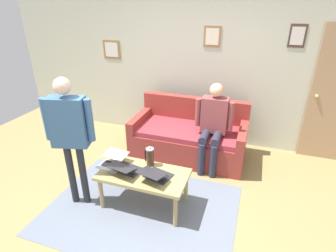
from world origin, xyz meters
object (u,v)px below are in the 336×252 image
at_px(laptop_right, 113,162).
at_px(couch, 189,137).
at_px(coffee_table, 144,177).
at_px(laptop_center, 156,175).
at_px(french_press, 150,157).
at_px(person_standing, 69,128).
at_px(person_seated, 213,122).
at_px(laptop_left, 125,168).

bearing_deg(laptop_right, couch, -115.89).
bearing_deg(coffee_table, laptop_center, 167.18).
relative_size(coffee_table, french_press, 4.02).
xyz_separation_m(couch, person_standing, (0.99, 1.56, 0.72)).
xyz_separation_m(french_press, person_standing, (0.79, 0.40, 0.44)).
bearing_deg(person_seated, french_press, 57.55).
bearing_deg(laptop_right, laptop_center, 172.33).
distance_m(coffee_table, person_standing, 1.02).
distance_m(laptop_center, person_standing, 1.10).
relative_size(couch, person_seated, 1.38).
xyz_separation_m(laptop_center, person_seated, (-0.43, -1.17, 0.22)).
relative_size(laptop_left, laptop_right, 1.13).
height_order(couch, person_seated, person_seated).
relative_size(coffee_table, person_standing, 0.65).
distance_m(laptop_center, person_seated, 1.26).
relative_size(couch, coffee_table, 1.68).
bearing_deg(laptop_right, french_press, -161.31).
relative_size(laptop_center, french_press, 1.59).
relative_size(couch, laptop_center, 4.24).
bearing_deg(laptop_left, laptop_right, -19.56).
height_order(couch, laptop_left, couch).
height_order(couch, laptop_right, couch).
height_order(person_standing, person_seated, person_standing).
bearing_deg(french_press, laptop_left, 45.37).
height_order(laptop_right, person_seated, person_seated).
distance_m(laptop_left, french_press, 0.33).
bearing_deg(coffee_table, person_seated, -118.20).
height_order(laptop_left, laptop_right, laptop_left).
bearing_deg(laptop_right, coffee_table, 174.46).
bearing_deg(laptop_left, french_press, -134.63).
bearing_deg(couch, laptop_right, 64.11).
distance_m(laptop_left, person_standing, 0.79).
bearing_deg(laptop_left, coffee_table, -170.63).
bearing_deg(laptop_right, person_seated, -133.65).
height_order(laptop_center, person_seated, person_seated).
height_order(couch, person_standing, person_standing).
height_order(coffee_table, laptop_center, laptop_center).
bearing_deg(laptop_left, person_standing, 16.76).
xyz_separation_m(coffee_table, laptop_center, (-0.18, 0.04, 0.10)).
relative_size(laptop_right, person_seated, 0.27).
xyz_separation_m(coffee_table, person_standing, (0.78, 0.21, 0.62)).
xyz_separation_m(laptop_left, person_seated, (-0.82, -1.16, 0.22)).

